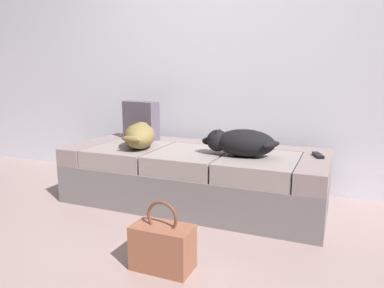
# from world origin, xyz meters

# --- Properties ---
(ground_plane) EXTENTS (10.00, 10.00, 0.00)m
(ground_plane) POSITION_xyz_m (0.00, 0.00, 0.00)
(ground_plane) COLOR #A38886
(back_wall) EXTENTS (6.40, 0.10, 2.80)m
(back_wall) POSITION_xyz_m (0.00, 1.74, 1.40)
(back_wall) COLOR silver
(back_wall) RESTS_ON ground
(couch) EXTENTS (2.02, 0.85, 0.44)m
(couch) POSITION_xyz_m (0.00, 1.11, 0.22)
(couch) COLOR slate
(couch) RESTS_ON ground
(dog_tan) EXTENTS (0.41, 0.55, 0.20)m
(dog_tan) POSITION_xyz_m (-0.44, 1.01, 0.54)
(dog_tan) COLOR olive
(dog_tan) RESTS_ON couch
(dog_dark) EXTENTS (0.58, 0.26, 0.20)m
(dog_dark) POSITION_xyz_m (0.39, 1.01, 0.54)
(dog_dark) COLOR black
(dog_dark) RESTS_ON couch
(tv_remote) EXTENTS (0.09, 0.16, 0.02)m
(tv_remote) POSITION_xyz_m (0.92, 1.21, 0.45)
(tv_remote) COLOR black
(tv_remote) RESTS_ON couch
(throw_pillow) EXTENTS (0.36, 0.19, 0.34)m
(throw_pillow) POSITION_xyz_m (-0.61, 1.33, 0.61)
(throw_pillow) COLOR #5D5263
(throw_pillow) RESTS_ON couch
(handbag) EXTENTS (0.32, 0.18, 0.38)m
(handbag) POSITION_xyz_m (0.23, 0.10, 0.13)
(handbag) COLOR #96573F
(handbag) RESTS_ON ground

